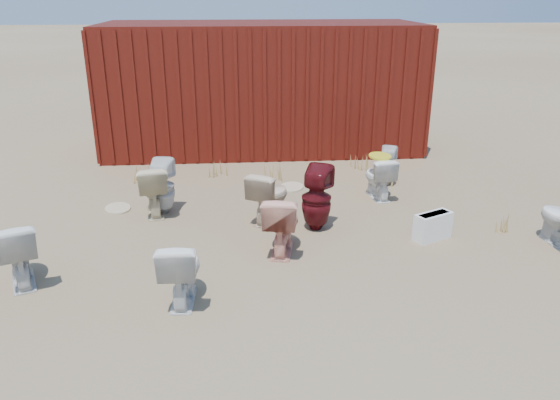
{
  "coord_description": "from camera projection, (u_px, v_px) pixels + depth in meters",
  "views": [
    {
      "loc": [
        -0.49,
        -5.64,
        2.95
      ],
      "look_at": [
        0.0,
        0.6,
        0.55
      ],
      "focal_mm": 35.0,
      "sensor_mm": 36.0,
      "label": 1
    }
  ],
  "objects": [
    {
      "name": "ground",
      "position": [
        284.0,
        262.0,
        6.34
      ],
      "size": [
        100.0,
        100.0,
        0.0
      ],
      "primitive_type": "plane",
      "color": "brown",
      "rests_on": "ground"
    },
    {
      "name": "shipping_container",
      "position": [
        262.0,
        86.0,
        10.75
      ],
      "size": [
        6.0,
        2.4,
        2.4
      ],
      "primitive_type": "cube",
      "color": "#500D0D",
      "rests_on": "ground"
    },
    {
      "name": "toilet_front_a",
      "position": [
        17.0,
        252.0,
        5.79
      ],
      "size": [
        0.65,
        0.81,
        0.72
      ],
      "primitive_type": "imported",
      "rotation": [
        0.0,
        0.0,
        3.54
      ],
      "color": "silver",
      "rests_on": "ground"
    },
    {
      "name": "toilet_front_pink",
      "position": [
        282.0,
        223.0,
        6.49
      ],
      "size": [
        0.54,
        0.79,
        0.74
      ],
      "primitive_type": "imported",
      "rotation": [
        0.0,
        0.0,
        2.95
      ],
      "color": "#EFA08A",
      "rests_on": "ground"
    },
    {
      "name": "toilet_front_c",
      "position": [
        181.0,
        270.0,
        5.44
      ],
      "size": [
        0.42,
        0.7,
        0.7
      ],
      "primitive_type": "imported",
      "rotation": [
        0.0,
        0.0,
        3.1
      ],
      "color": "white",
      "rests_on": "ground"
    },
    {
      "name": "toilet_front_maroon",
      "position": [
        317.0,
        198.0,
        7.09
      ],
      "size": [
        0.52,
        0.52,
        0.86
      ],
      "primitive_type": "imported",
      "rotation": [
        0.0,
        0.0,
        2.7
      ],
      "color": "#550E13",
      "rests_on": "ground"
    },
    {
      "name": "toilet_back_a",
      "position": [
        162.0,
        187.0,
        7.64
      ],
      "size": [
        0.4,
        0.41,
        0.78
      ],
      "primitive_type": "imported",
      "rotation": [
        0.0,
        0.0,
        3.0
      ],
      "color": "white",
      "rests_on": "ground"
    },
    {
      "name": "toilet_back_beige_left",
      "position": [
        153.0,
        189.0,
        7.62
      ],
      "size": [
        0.51,
        0.76,
        0.72
      ],
      "primitive_type": "imported",
      "rotation": [
        0.0,
        0.0,
        3.3
      ],
      "color": "beige",
      "rests_on": "ground"
    },
    {
      "name": "toilet_back_beige_right",
      "position": [
        270.0,
        196.0,
        7.38
      ],
      "size": [
        0.71,
        0.81,
        0.72
      ],
      "primitive_type": "imported",
      "rotation": [
        0.0,
        0.0,
        2.6
      ],
      "color": "beige",
      "rests_on": "ground"
    },
    {
      "name": "toilet_back_yellowlid",
      "position": [
        378.0,
        178.0,
        8.22
      ],
      "size": [
        0.46,
        0.68,
        0.65
      ],
      "primitive_type": "imported",
      "rotation": [
        0.0,
        0.0,
        3.3
      ],
      "color": "white",
      "rests_on": "ground"
    },
    {
      "name": "toilet_back_e",
      "position": [
        388.0,
        166.0,
        8.79
      ],
      "size": [
        0.37,
        0.37,
        0.63
      ],
      "primitive_type": "imported",
      "rotation": [
        0.0,
        0.0,
        2.76
      ],
      "color": "silver",
      "rests_on": "ground"
    },
    {
      "name": "yellow_lid",
      "position": [
        380.0,
        156.0,
        8.1
      ],
      "size": [
        0.33,
        0.41,
        0.02
      ],
      "primitive_type": "ellipsoid",
      "color": "gold",
      "rests_on": "toilet_back_yellowlid"
    },
    {
      "name": "loose_tank",
      "position": [
        433.0,
        226.0,
        6.88
      ],
      "size": [
        0.54,
        0.4,
        0.35
      ],
      "primitive_type": "cube",
      "rotation": [
        0.0,
        0.0,
        0.46
      ],
      "color": "white",
      "rests_on": "ground"
    },
    {
      "name": "loose_lid_near",
      "position": [
        291.0,
        187.0,
        8.75
      ],
      "size": [
        0.52,
        0.59,
        0.02
      ],
      "primitive_type": "ellipsoid",
      "rotation": [
        0.0,
        0.0,
        -0.32
      ],
      "color": "#C7B690",
      "rests_on": "ground"
    },
    {
      "name": "loose_lid_far",
      "position": [
        118.0,
        208.0,
        7.89
      ],
      "size": [
        0.48,
        0.55,
        0.02
      ],
      "primitive_type": "ellipsoid",
      "rotation": [
        0.0,
        0.0,
        0.3
      ],
      "color": "#C1B18C",
      "rests_on": "ground"
    },
    {
      "name": "weed_clump_a",
      "position": [
        145.0,
        174.0,
        9.01
      ],
      "size": [
        0.36,
        0.36,
        0.26
      ],
      "primitive_type": "cone",
      "color": "olive",
      "rests_on": "ground"
    },
    {
      "name": "weed_clump_b",
      "position": [
        272.0,
        172.0,
        9.03
      ],
      "size": [
        0.32,
        0.32,
        0.31
      ],
      "primitive_type": "cone",
      "color": "olive",
      "rests_on": "ground"
    },
    {
      "name": "weed_clump_c",
      "position": [
        383.0,
        175.0,
        8.89
      ],
      "size": [
        0.36,
        0.36,
        0.31
      ],
      "primitive_type": "cone",
      "color": "olive",
      "rests_on": "ground"
    },
    {
      "name": "weed_clump_d",
      "position": [
        218.0,
        167.0,
        9.32
      ],
      "size": [
        0.3,
        0.3,
        0.27
      ],
      "primitive_type": "cone",
      "color": "olive",
      "rests_on": "ground"
    },
    {
      "name": "weed_clump_e",
      "position": [
        358.0,
        161.0,
        9.67
      ],
      "size": [
        0.34,
        0.34,
        0.27
      ],
      "primitive_type": "cone",
      "color": "olive",
      "rests_on": "ground"
    },
    {
      "name": "weed_clump_f",
      "position": [
        502.0,
        221.0,
        7.18
      ],
      "size": [
        0.28,
        0.28,
        0.23
      ],
      "primitive_type": "cone",
      "color": "olive",
      "rests_on": "ground"
    }
  ]
}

